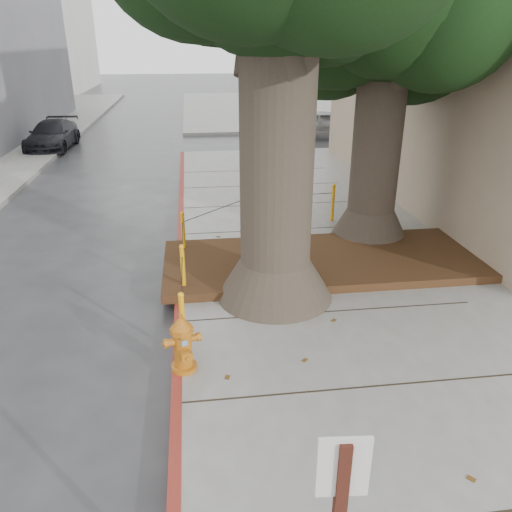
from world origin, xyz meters
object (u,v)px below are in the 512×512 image
(car_silver, at_px, (325,124))
(car_red, at_px, (496,126))
(car_dark, at_px, (52,135))
(fire_hydrant, at_px, (183,343))

(car_silver, height_order, car_red, car_silver)
(car_silver, bearing_deg, car_red, -90.19)
(car_silver, relative_size, car_dark, 0.97)
(car_red, bearing_deg, car_dark, 92.02)
(fire_hydrant, height_order, car_silver, car_silver)
(fire_hydrant, bearing_deg, car_dark, 94.04)
(fire_hydrant, relative_size, car_dark, 0.21)
(car_red, relative_size, car_dark, 0.87)
(fire_hydrant, relative_size, car_red, 0.24)
(fire_hydrant, height_order, car_dark, car_dark)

